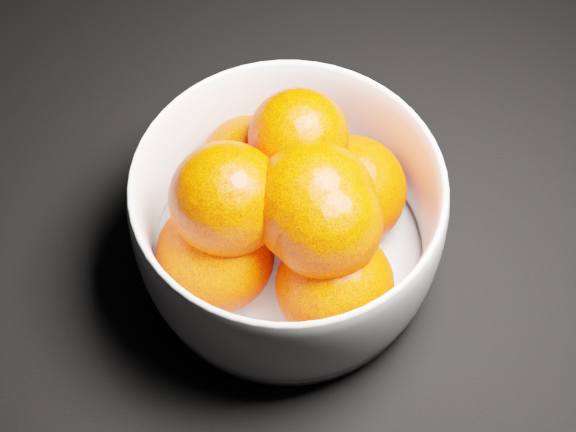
{
  "coord_description": "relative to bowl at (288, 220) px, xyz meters",
  "views": [
    {
      "loc": [
        -0.23,
        -0.55,
        0.55
      ],
      "look_at": [
        -0.25,
        -0.25,
        0.06
      ],
      "focal_mm": 50.0,
      "sensor_mm": 36.0,
      "label": 1
    }
  ],
  "objects": [
    {
      "name": "bowl",
      "position": [
        0.0,
        0.0,
        0.0
      ],
      "size": [
        0.22,
        0.22,
        0.11
      ],
      "rotation": [
        0.0,
        0.0,
        0.14
      ],
      "color": "silver",
      "rests_on": "ground"
    },
    {
      "name": "orange_pile",
      "position": [
        0.0,
        -0.0,
        0.02
      ],
      "size": [
        0.18,
        0.18,
        0.13
      ],
      "color": "#FF3300",
      "rests_on": "bowl"
    },
    {
      "name": "ground",
      "position": [
        0.25,
        0.25,
        -0.05
      ],
      "size": [
        3.0,
        3.0,
        0.0
      ],
      "primitive_type": "cube",
      "color": "black",
      "rests_on": "ground"
    }
  ]
}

